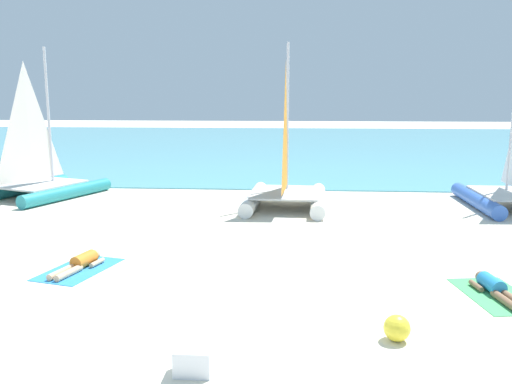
{
  "coord_description": "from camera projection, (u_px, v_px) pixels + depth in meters",
  "views": [
    {
      "loc": [
        1.04,
        -8.07,
        3.71
      ],
      "look_at": [
        0.0,
        5.72,
        1.2
      ],
      "focal_mm": 37.58,
      "sensor_mm": 36.0,
      "label": 1
    }
  ],
  "objects": [
    {
      "name": "towel_right",
      "position": [
        496.0,
        295.0,
        10.05
      ],
      "size": [
        1.38,
        2.05,
        0.01
      ],
      "primitive_type": "cube",
      "rotation": [
        0.0,
        0.0,
        0.15
      ],
      "color": "#4CB266",
      "rests_on": "ground"
    },
    {
      "name": "sailboat_white",
      "position": [
        286.0,
        183.0,
        17.86
      ],
      "size": [
        2.85,
        4.28,
        5.43
      ],
      "rotation": [
        0.0,
        0.0,
        -0.05
      ],
      "color": "white",
      "rests_on": "ground"
    },
    {
      "name": "sunbather_middle",
      "position": [
        80.0,
        263.0,
        11.59
      ],
      "size": [
        0.76,
        1.55,
        0.3
      ],
      "rotation": [
        0.0,
        0.0,
        -0.25
      ],
      "color": "orange",
      "rests_on": "towel_middle"
    },
    {
      "name": "ocean_water",
      "position": [
        283.0,
        144.0,
        40.76
      ],
      "size": [
        120.0,
        40.0,
        0.05
      ],
      "primitive_type": "cube",
      "color": "#5BB2C1",
      "rests_on": "ground"
    },
    {
      "name": "ground_plane",
      "position": [
        265.0,
        204.0,
        18.47
      ],
      "size": [
        120.0,
        120.0,
        0.0
      ],
      "primitive_type": "plane",
      "color": "beige"
    },
    {
      "name": "beach_ball",
      "position": [
        397.0,
        328.0,
        8.17
      ],
      "size": [
        0.41,
        0.41,
        0.41
      ],
      "primitive_type": "sphere",
      "color": "yellow",
      "rests_on": "ground"
    },
    {
      "name": "cooler_box",
      "position": [
        193.0,
        361.0,
        7.21
      ],
      "size": [
        0.5,
        0.36,
        0.36
      ],
      "primitive_type": "cube",
      "color": "white",
      "rests_on": "ground"
    },
    {
      "name": "towel_middle",
      "position": [
        79.0,
        269.0,
        11.55
      ],
      "size": [
        1.53,
        2.11,
        0.01
      ],
      "primitive_type": "cube",
      "rotation": [
        0.0,
        0.0,
        -0.25
      ],
      "color": "#338CD8",
      "rests_on": "ground"
    },
    {
      "name": "sailboat_teal",
      "position": [
        42.0,
        176.0,
        19.59
      ],
      "size": [
        3.96,
        4.83,
        5.42
      ],
      "rotation": [
        0.0,
        0.0,
        -0.36
      ],
      "color": "teal",
      "rests_on": "ground"
    },
    {
      "name": "sunbather_right",
      "position": [
        495.0,
        288.0,
        10.09
      ],
      "size": [
        0.64,
        1.57,
        0.3
      ],
      "rotation": [
        0.0,
        0.0,
        0.15
      ],
      "color": "#268CCC",
      "rests_on": "towel_right"
    }
  ]
}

